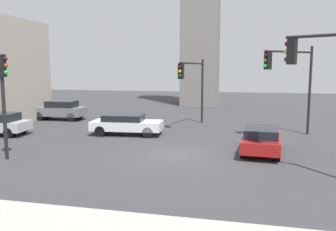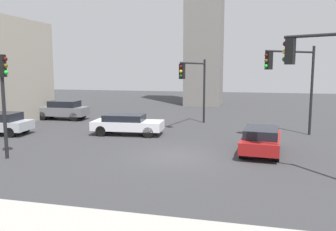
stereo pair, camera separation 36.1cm
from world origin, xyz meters
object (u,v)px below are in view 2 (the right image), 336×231
object	(u,v)px
traffic_light_1	(3,86)
car_1	(261,139)
traffic_light_0	(292,73)
traffic_light_2	(194,78)
traffic_light_3	(323,74)
car_3	(127,124)
car_0	(63,110)

from	to	relation	value
traffic_light_1	car_1	xyz separation A→B (m)	(11.47, 3.87, -2.66)
traffic_light_0	traffic_light_2	bearing A→B (deg)	-58.99
traffic_light_3	car_3	size ratio (longest dim) A/B	1.25
car_1	car_3	size ratio (longest dim) A/B	0.96
traffic_light_1	car_1	world-z (taller)	traffic_light_1
traffic_light_3	car_1	distance (m)	5.21
traffic_light_3	traffic_light_2	bearing A→B (deg)	-33.32
car_1	traffic_light_1	bearing A→B (deg)	113.22
traffic_light_1	traffic_light_3	size ratio (longest dim) A/B	0.84
traffic_light_3	traffic_light_1	bearing A→B (deg)	26.09
traffic_light_2	traffic_light_3	distance (m)	12.40
traffic_light_3	car_3	xyz separation A→B (m)	(-10.14, 6.51, -3.24)
car_1	car_3	bearing A→B (deg)	74.46
car_0	traffic_light_1	bearing A→B (deg)	106.97
car_1	car_0	bearing A→B (deg)	67.55
traffic_light_3	car_3	world-z (taller)	traffic_light_3
traffic_light_0	traffic_light_1	size ratio (longest dim) A/B	1.16
traffic_light_0	car_0	xyz separation A→B (m)	(-17.34, 3.31, -3.06)
car_0	car_1	size ratio (longest dim) A/B	0.95
traffic_light_0	car_1	bearing A→B (deg)	30.56
car_0	car_1	xyz separation A→B (m)	(15.58, -7.95, -0.13)
traffic_light_0	car_1	xyz separation A→B (m)	(-1.75, -4.64, -3.20)
traffic_light_0	car_0	world-z (taller)	traffic_light_0
traffic_light_0	traffic_light_3	world-z (taller)	traffic_light_3
traffic_light_2	car_3	size ratio (longest dim) A/B	1.07
car_0	car_3	size ratio (longest dim) A/B	0.92
traffic_light_1	car_3	distance (m)	8.07
traffic_light_2	car_3	distance (m)	6.03
car_1	car_3	xyz separation A→B (m)	(-8.13, 2.98, 0.02)
traffic_light_1	traffic_light_2	bearing A→B (deg)	46.51
car_3	traffic_light_2	bearing A→B (deg)	43.62
traffic_light_1	car_0	size ratio (longest dim) A/B	1.15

